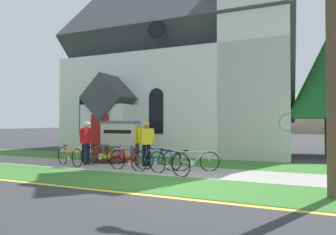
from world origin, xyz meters
The scene contains 21 objects.
ground centered at (0.00, 4.00, 0.00)m, with size 140.00×140.00×0.00m, color #333335.
sidewalk_slab centered at (-2.91, 1.57, 0.01)m, with size 32.00×2.14×0.01m, color #99968E.
grass_verge centered at (-2.91, -0.63, 0.00)m, with size 32.00×2.28×0.01m, color #38722D.
church_lawn centered at (-2.91, 3.98, 0.00)m, with size 24.00×2.68×0.01m, color #38722D.
curb_paint_stripe centered at (-2.91, -1.92, 0.00)m, with size 28.00×0.16×0.01m, color yellow.
church_building centered at (-2.52, 10.04, 4.96)m, with size 13.03×11.98×13.42m.
church_sign centered at (-3.96, 3.38, 1.17)m, with size 1.92×0.15×1.78m.
flower_bed centered at (-3.95, 2.99, 0.10)m, with size 2.01×2.01×0.34m.
bicycle_red centered at (-3.70, 1.85, 0.38)m, with size 1.69×0.73×0.82m.
bicycle_blue centered at (-2.04, 1.03, 0.37)m, with size 1.69×0.30×0.79m.
bicycle_orange centered at (-0.37, 0.76, 0.39)m, with size 1.68×0.60×0.86m.
bicycle_white centered at (-1.09, 1.51, 0.38)m, with size 1.77×0.31×0.82m.
bicycle_black centered at (0.21, 1.76, 0.36)m, with size 1.62×0.69×0.76m.
bicycle_green centered at (-4.77, 1.15, 0.38)m, with size 1.73×0.62×0.82m.
cyclist_in_red_jersey centered at (-4.31, 1.63, 1.02)m, with size 0.28×0.76×1.73m.
cyclist_in_blue_jersey centered at (-1.86, 2.12, 1.01)m, with size 0.50×0.62×1.72m.
cyclist_in_orange_jersey centered at (-4.96, 2.38, 0.94)m, with size 0.65×0.29×1.62m.
cyclist_in_yellow_jersey centered at (-2.38, 2.31, 1.05)m, with size 0.41×0.72×1.77m.
utility_pole centered at (4.07, -0.57, 4.27)m, with size 3.12×0.28×7.69m.
roadside_conifer centered at (5.11, 8.81, 4.00)m, with size 3.94×3.94×6.09m.
distant_hill centered at (12.37, 67.66, 0.00)m, with size 80.24×53.82×16.49m, color #847A5B.
Camera 1 is at (3.27, -8.08, 1.70)m, focal length 31.28 mm.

